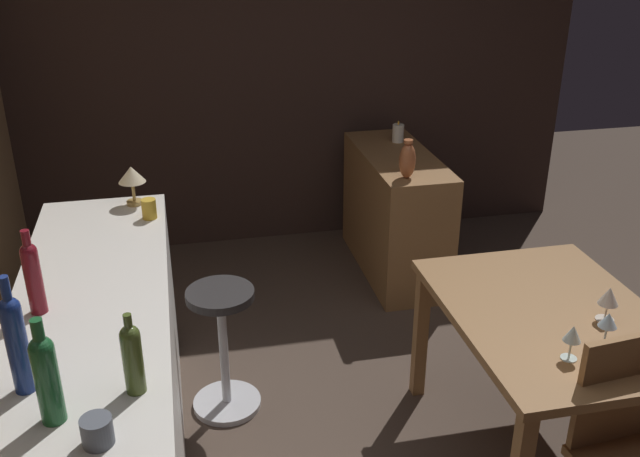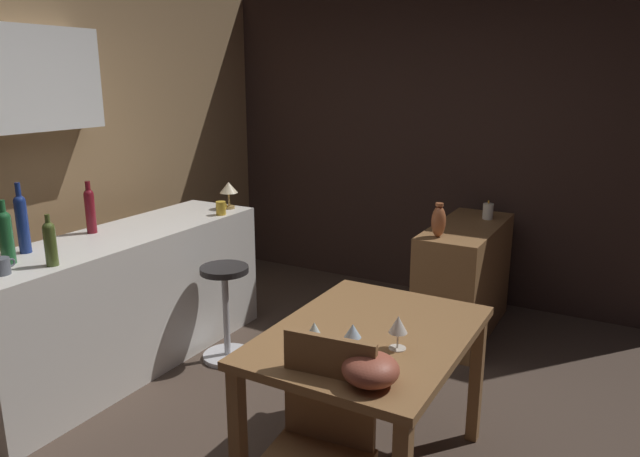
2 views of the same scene
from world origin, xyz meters
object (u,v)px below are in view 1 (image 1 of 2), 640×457
(wine_bottle_olive, at_px, (132,356))
(cup_mustard, at_px, (149,209))
(wine_bottle_green, at_px, (46,375))
(pillar_candle_tall, at_px, (398,133))
(counter_lamp, at_px, (132,177))
(wine_bottle_cobalt, at_px, (16,340))
(chair_near_window, at_px, (633,449))
(dining_table, at_px, (550,332))
(cup_slate, at_px, (97,431))
(wine_glass_left, at_px, (609,297))
(vase_copper, at_px, (407,160))
(sideboard_cabinet, at_px, (395,213))
(wine_bottle_ruby, at_px, (33,274))
(bar_stool, at_px, (223,347))
(wine_glass_right, at_px, (573,335))
(wine_glass_center, at_px, (608,322))

(wine_bottle_olive, relative_size, cup_mustard, 2.63)
(wine_bottle_green, distance_m, pillar_candle_tall, 3.22)
(wine_bottle_green, relative_size, counter_lamp, 1.71)
(wine_bottle_olive, bearing_deg, wine_bottle_cobalt, 76.84)
(chair_near_window, bearing_deg, dining_table, 4.42)
(cup_slate, bearing_deg, pillar_candle_tall, -32.94)
(wine_glass_left, relative_size, counter_lamp, 0.74)
(pillar_candle_tall, relative_size, vase_copper, 0.62)
(wine_glass_left, bearing_deg, sideboard_cabinet, 7.35)
(chair_near_window, xyz_separation_m, wine_bottle_ruby, (0.73, 2.07, 0.57))
(chair_near_window, height_order, cup_slate, cup_slate)
(cup_slate, xyz_separation_m, counter_lamp, (1.77, -0.06, 0.11))
(bar_stool, xyz_separation_m, vase_copper, (0.82, -1.17, 0.58))
(wine_bottle_ruby, bearing_deg, pillar_candle_tall, -46.21)
(dining_table, bearing_deg, wine_glass_right, 160.39)
(dining_table, height_order, wine_bottle_olive, wine_bottle_olive)
(wine_glass_center, bearing_deg, pillar_candle_tall, 1.15)
(wine_bottle_green, xyz_separation_m, vase_copper, (1.92, -1.73, -0.13))
(cup_slate, bearing_deg, chair_near_window, -88.44)
(chair_near_window, relative_size, wine_bottle_cobalt, 2.26)
(chair_near_window, xyz_separation_m, wine_bottle_green, (0.08, 1.94, 0.57))
(wine_bottle_ruby, relative_size, pillar_candle_tall, 2.30)
(wine_bottle_ruby, bearing_deg, cup_slate, -161.33)
(counter_lamp, height_order, pillar_candle_tall, counter_lamp)
(wine_glass_center, distance_m, pillar_candle_tall, 2.40)
(wine_bottle_green, bearing_deg, counter_lamp, -6.79)
(bar_stool, distance_m, wine_bottle_cobalt, 1.36)
(wine_glass_left, distance_m, wine_glass_right, 0.36)
(dining_table, bearing_deg, wine_bottle_cobalt, 98.81)
(cup_slate, xyz_separation_m, vase_copper, (2.04, -1.60, -0.01))
(chair_near_window, bearing_deg, wine_glass_right, 32.57)
(sideboard_cabinet, distance_m, wine_bottle_green, 3.02)
(bar_stool, height_order, wine_glass_center, wine_glass_center)
(bar_stool, relative_size, wine_glass_right, 4.61)
(bar_stool, distance_m, vase_copper, 1.54)
(sideboard_cabinet, height_order, wine_bottle_ruby, wine_bottle_ruby)
(wine_glass_right, height_order, vase_copper, vase_copper)
(wine_bottle_ruby, relative_size, vase_copper, 1.43)
(wine_bottle_green, bearing_deg, pillar_candle_tall, -36.20)
(cup_mustard, bearing_deg, chair_near_window, -132.50)
(pillar_candle_tall, bearing_deg, counter_lamp, 119.22)
(pillar_candle_tall, bearing_deg, chair_near_window, -179.10)
(wine_bottle_olive, bearing_deg, counter_lamp, 1.40)
(wine_bottle_olive, height_order, cup_slate, wine_bottle_olive)
(dining_table, height_order, wine_bottle_green, wine_bottle_green)
(dining_table, bearing_deg, wine_bottle_olive, 103.17)
(cup_mustard, bearing_deg, pillar_candle_tall, -54.90)
(wine_glass_right, bearing_deg, pillar_candle_tall, -2.68)
(wine_glass_right, bearing_deg, wine_bottle_cobalt, 89.83)
(vase_copper, bearing_deg, bar_stool, 124.98)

